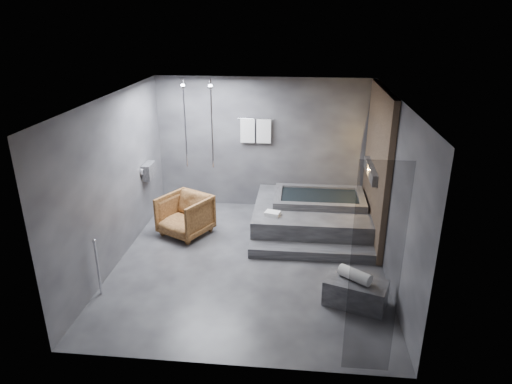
# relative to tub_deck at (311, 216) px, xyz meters

# --- Properties ---
(room) EXTENTS (5.00, 5.04, 2.82)m
(room) POSITION_rel_tub_deck_xyz_m (-0.65, -1.21, 1.48)
(room) COLOR #29292B
(room) RESTS_ON ground
(tub_deck) EXTENTS (2.20, 2.00, 0.50)m
(tub_deck) POSITION_rel_tub_deck_xyz_m (0.00, 0.00, 0.00)
(tub_deck) COLOR #2E2D30
(tub_deck) RESTS_ON ground
(tub_step) EXTENTS (2.20, 0.36, 0.18)m
(tub_step) POSITION_rel_tub_deck_xyz_m (0.00, -1.18, -0.16)
(tub_step) COLOR #2E2D30
(tub_step) RESTS_ON ground
(concrete_bench) EXTENTS (0.98, 0.74, 0.39)m
(concrete_bench) POSITION_rel_tub_deck_xyz_m (0.62, -2.53, -0.05)
(concrete_bench) COLOR #313134
(concrete_bench) RESTS_ON ground
(driftwood_chair) EXTENTS (1.14, 1.15, 0.78)m
(driftwood_chair) POSITION_rel_tub_deck_xyz_m (-2.41, -0.52, 0.14)
(driftwood_chair) COLOR #472811
(driftwood_chair) RESTS_ON ground
(rolled_towel) EXTENTS (0.49, 0.44, 0.18)m
(rolled_towel) POSITION_rel_tub_deck_xyz_m (0.59, -2.51, 0.23)
(rolled_towel) COLOR white
(rolled_towel) RESTS_ON concrete_bench
(deck_towel) EXTENTS (0.31, 0.26, 0.07)m
(deck_towel) POSITION_rel_tub_deck_xyz_m (-0.73, -0.59, 0.29)
(deck_towel) COLOR white
(deck_towel) RESTS_ON tub_deck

